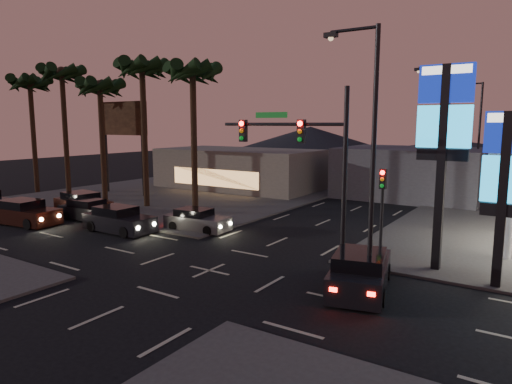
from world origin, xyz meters
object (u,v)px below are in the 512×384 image
Objects in this scene: car_lane_b_rear at (83,204)px; pylon_sign_short at (505,173)px; pylon_sign_tall at (444,127)px; car_lane_b_front at (197,220)px; car_lane_b_mid at (89,210)px; suv_station at (360,272)px; car_lane_a_front at (119,220)px; car_lane_a_mid at (24,213)px; traffic_signal_mast at (306,155)px.

pylon_sign_short is at bearing -1.06° from car_lane_b_rear.
pylon_sign_short is at bearing -21.80° from pylon_sign_tall.
pylon_sign_short is at bearing -4.03° from car_lane_b_front.
pylon_sign_short is 1.38× the size of car_lane_b_rear.
pylon_sign_short reaches higher than car_lane_b_rear.
car_lane_b_front is at bearing 175.97° from pylon_sign_short.
suv_station is (20.29, -2.65, 0.09)m from car_lane_b_mid.
car_lane_b_mid is 0.87× the size of car_lane_b_rear.
pylon_sign_tall reaches higher than car_lane_b_rear.
car_lane_a_front is at bearing -175.29° from pylon_sign_short.
car_lane_b_mid is at bearing -176.22° from pylon_sign_tall.
car_lane_b_mid is 0.87× the size of suv_station.
pylon_sign_tall is at bearing 158.20° from pylon_sign_short.
car_lane_b_front is 0.96× the size of car_lane_b_mid.
car_lane_a_front is 1.12× the size of car_lane_b_front.
car_lane_a_mid is 1.00× the size of car_lane_b_rear.
pylon_sign_tall is at bearing 10.78° from car_lane_a_mid.
car_lane_b_rear is (-10.27, -0.67, 0.12)m from car_lane_b_front.
car_lane_b_front is 0.83× the size of car_lane_b_rear.
car_lane_b_rear is (-26.83, 0.50, -3.91)m from pylon_sign_short.
pylon_sign_tall is 25.73m from car_lane_a_mid.
pylon_sign_short is 20.80m from car_lane_a_front.
car_lane_a_mid is 4.20m from car_lane_b_rear.
suv_station is (12.08, -4.29, 0.12)m from car_lane_b_front.
car_lane_b_rear is (-24.33, -0.50, -5.65)m from pylon_sign_tall.
car_lane_b_mid is 2.28m from car_lane_b_rear.
pylon_sign_tall reaches higher than traffic_signal_mast.
car_lane_a_front reaches higher than car_lane_b_front.
pylon_sign_short is 1.37× the size of suv_station.
car_lane_b_rear is (-6.48, 2.17, 0.03)m from car_lane_a_front.
pylon_sign_tall is 1.90× the size of car_lane_a_front.
suv_station is (22.35, -3.62, 0.00)m from car_lane_b_rear.
car_lane_a_mid is 4.01m from car_lane_b_mid.
pylon_sign_tall is 6.02m from traffic_signal_mast.
car_lane_b_front is (-14.06, 0.17, -5.77)m from pylon_sign_tall.
car_lane_b_rear is 0.99× the size of suv_station.
car_lane_a_front is 7.09m from car_lane_a_mid.
car_lane_a_front is (-13.11, 0.84, -4.51)m from traffic_signal_mast.
car_lane_a_mid is at bearing -155.35° from car_lane_b_front.
suv_station is (-1.98, -4.12, -5.65)m from pylon_sign_tall.
car_lane_b_front is (-9.32, 3.68, -4.60)m from traffic_signal_mast.
pylon_sign_short is 0.88× the size of traffic_signal_mast.
traffic_signal_mast is at bearing -143.48° from pylon_sign_tall.
traffic_signal_mast is at bearing -160.87° from pylon_sign_short.
car_lane_a_mid reaches higher than car_lane_b_front.
car_lane_a_front is 0.93× the size of car_lane_b_rear.
pylon_sign_tall is at bearing -0.68° from car_lane_b_front.
car_lane_a_mid is at bearing -176.61° from traffic_signal_mast.
car_lane_b_rear is (-2.06, 0.97, 0.09)m from car_lane_b_mid.
car_lane_b_rear and suv_station have the same top height.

